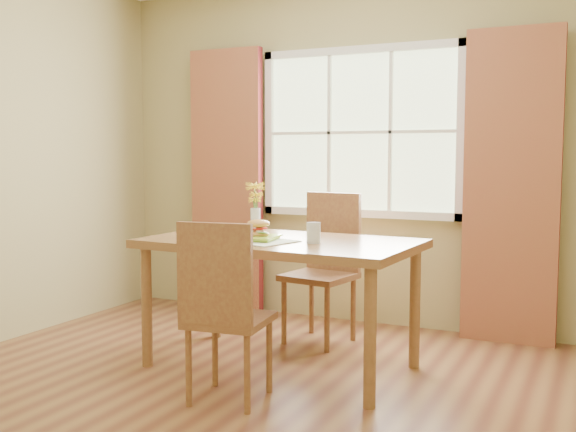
% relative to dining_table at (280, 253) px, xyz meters
% --- Properties ---
extents(room, '(4.24, 3.84, 2.74)m').
position_rel_dining_table_xyz_m(room, '(0.06, -0.58, 0.63)').
color(room, brown).
rests_on(room, ground).
extents(window, '(1.62, 0.06, 1.32)m').
position_rel_dining_table_xyz_m(window, '(0.06, 1.29, 0.78)').
color(window, beige).
rests_on(window, room).
extents(curtain_left, '(0.65, 0.08, 2.20)m').
position_rel_dining_table_xyz_m(curtain_left, '(-1.09, 1.20, 0.38)').
color(curtain_left, maroon).
rests_on(curtain_left, room).
extents(curtain_right, '(0.65, 0.08, 2.20)m').
position_rel_dining_table_xyz_m(curtain_right, '(1.21, 1.20, 0.38)').
color(curtain_right, maroon).
rests_on(curtain_right, room).
extents(dining_table, '(1.70, 1.01, 0.81)m').
position_rel_dining_table_xyz_m(dining_table, '(0.00, 0.00, 0.00)').
color(dining_table, brown).
rests_on(dining_table, room).
extents(chair_near, '(0.46, 0.46, 0.99)m').
position_rel_dining_table_xyz_m(chair_near, '(0.01, -0.70, -0.18)').
color(chair_near, brown).
rests_on(chair_near, room).
extents(chair_far, '(0.51, 0.51, 1.06)m').
position_rel_dining_table_xyz_m(chair_far, '(0.02, 0.71, -0.15)').
color(chair_far, brown).
rests_on(chair_far, room).
extents(placemat, '(0.52, 0.44, 0.01)m').
position_rel_dining_table_xyz_m(placemat, '(-0.09, -0.14, 0.09)').
color(placemat, beige).
rests_on(placemat, dining_table).
extents(plate, '(0.30, 0.30, 0.01)m').
position_rel_dining_table_xyz_m(plate, '(-0.11, -0.12, 0.10)').
color(plate, '#99C431').
rests_on(plate, placemat).
extents(croissant_sandwich, '(0.17, 0.13, 0.11)m').
position_rel_dining_table_xyz_m(croissant_sandwich, '(-0.10, -0.10, 0.16)').
color(croissant_sandwich, '#EEB251').
rests_on(croissant_sandwich, plate).
extents(water_glass, '(0.08, 0.08, 0.12)m').
position_rel_dining_table_xyz_m(water_glass, '(0.26, -0.07, 0.14)').
color(water_glass, silver).
rests_on(water_glass, dining_table).
extents(flower_vase, '(0.14, 0.14, 0.34)m').
position_rel_dining_table_xyz_m(flower_vase, '(-0.31, 0.25, 0.29)').
color(flower_vase, silver).
rests_on(flower_vase, dining_table).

